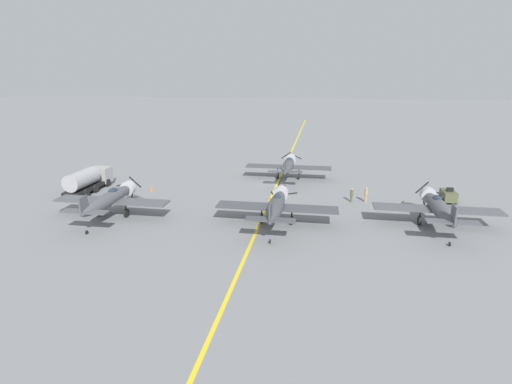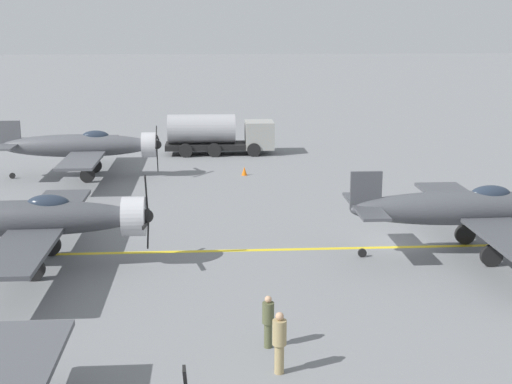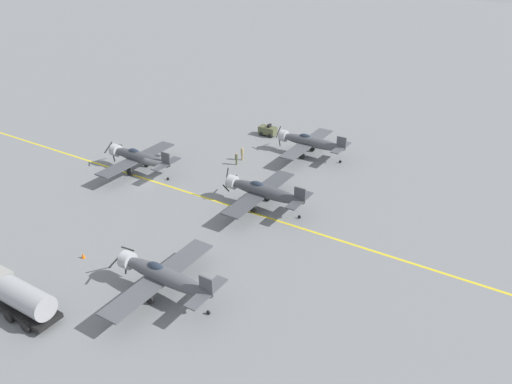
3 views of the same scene
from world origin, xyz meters
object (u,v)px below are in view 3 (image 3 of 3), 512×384
(airplane_near_center, at_px, (263,191))
(ground_crew_inspecting, at_px, (242,153))
(fuel_tanker, at_px, (16,296))
(ground_crew_walking, at_px, (236,158))
(airplane_near_left, at_px, (163,276))
(tow_tractor, at_px, (268,130))
(airplane_mid_center, at_px, (139,157))
(traffic_cone, at_px, (83,255))
(airplane_near_right, at_px, (310,142))

(airplane_near_center, height_order, ground_crew_inspecting, airplane_near_center)
(fuel_tanker, distance_m, ground_crew_walking, 32.69)
(airplane_near_left, height_order, tow_tractor, airplane_near_left)
(airplane_mid_center, relative_size, traffic_cone, 21.82)
(airplane_near_center, height_order, fuel_tanker, airplane_near_center)
(tow_tractor, bearing_deg, airplane_near_center, -150.68)
(airplane_near_left, xyz_separation_m, airplane_near_center, (17.14, 0.75, 0.00))
(airplane_near_right, bearing_deg, ground_crew_inspecting, 128.57)
(ground_crew_inspecting, bearing_deg, airplane_mid_center, 137.56)
(airplane_mid_center, bearing_deg, airplane_near_left, -124.36)
(airplane_near_left, relative_size, airplane_near_right, 1.00)
(ground_crew_walking, relative_size, ground_crew_inspecting, 0.91)
(airplane_mid_center, height_order, fuel_tanker, airplane_mid_center)
(fuel_tanker, bearing_deg, tow_tractor, 3.57)
(fuel_tanker, height_order, traffic_cone, fuel_tanker)
(airplane_near_right, distance_m, tow_tractor, 9.34)
(fuel_tanker, height_order, tow_tractor, fuel_tanker)
(airplane_near_center, bearing_deg, ground_crew_walking, 42.84)
(airplane_near_center, bearing_deg, fuel_tanker, 156.92)
(airplane_mid_center, relative_size, fuel_tanker, 1.50)
(airplane_near_left, xyz_separation_m, fuel_tanker, (-7.75, 8.63, -0.50))
(airplane_near_right, distance_m, airplane_mid_center, 22.51)
(airplane_near_left, bearing_deg, airplane_near_right, 12.52)
(airplane_near_left, relative_size, tow_tractor, 4.62)
(airplane_mid_center, xyz_separation_m, traffic_cone, (-16.71, -8.64, -1.74))
(airplane_near_center, bearing_deg, ground_crew_inspecting, 37.95)
(fuel_tanker, height_order, ground_crew_walking, fuel_tanker)
(tow_tractor, distance_m, ground_crew_inspecting, 9.63)
(airplane_mid_center, relative_size, ground_crew_walking, 7.28)
(airplane_mid_center, xyz_separation_m, ground_crew_inspecting, (9.86, -9.01, -1.02))
(tow_tractor, relative_size, ground_crew_inspecting, 1.43)
(ground_crew_walking, xyz_separation_m, ground_crew_inspecting, (1.64, 0.18, 0.09))
(airplane_near_left, xyz_separation_m, tow_tractor, (36.03, 11.36, -1.22))
(airplane_mid_center, height_order, ground_crew_inspecting, airplane_mid_center)
(tow_tractor, bearing_deg, airplane_mid_center, 159.25)
(airplane_near_right, distance_m, ground_crew_inspecting, 9.25)
(airplane_near_center, relative_size, ground_crew_walking, 7.28)
(fuel_tanker, xyz_separation_m, traffic_cone, (7.74, 1.41, -1.24))
(ground_crew_walking, bearing_deg, tow_tractor, 9.52)
(traffic_cone, bearing_deg, ground_crew_inspecting, -0.80)
(airplane_near_center, height_order, traffic_cone, airplane_near_center)
(traffic_cone, bearing_deg, tow_tractor, 2.09)
(airplane_near_left, xyz_separation_m, traffic_cone, (-0.01, 10.04, -1.74))
(airplane_near_left, bearing_deg, tow_tractor, 25.19)
(ground_crew_inspecting, xyz_separation_m, traffic_cone, (-26.57, 0.37, -0.72))
(airplane_near_center, bearing_deg, traffic_cone, 146.04)
(airplane_near_left, bearing_deg, ground_crew_walking, 28.55)
(airplane_near_left, distance_m, ground_crew_inspecting, 28.28)
(airplane_near_left, bearing_deg, airplane_mid_center, 55.90)
(fuel_tanker, relative_size, ground_crew_inspecting, 4.41)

